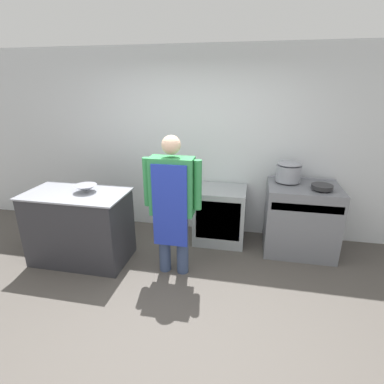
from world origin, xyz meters
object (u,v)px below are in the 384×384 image
object	(u,v)px
mixing_bowl	(86,188)
stove	(300,219)
fridge_unit	(220,215)
saute_pan	(322,187)
stock_pot	(289,171)
person_cook	(172,199)

from	to	relation	value
mixing_bowl	stove	bearing A→B (deg)	15.45
fridge_unit	mixing_bowl	bearing A→B (deg)	-152.84
stove	saute_pan	bearing A→B (deg)	-33.59
stock_pot	saute_pan	bearing A→B (deg)	-32.24
fridge_unit	person_cook	distance (m)	1.16
fridge_unit	saute_pan	distance (m)	1.42
fridge_unit	stock_pot	xyz separation A→B (m)	(0.89, 0.05, 0.69)
fridge_unit	saute_pan	xyz separation A→B (m)	(1.28, -0.20, 0.58)
stove	fridge_unit	distance (m)	1.10
stove	stock_pot	size ratio (longest dim) A/B	2.94
stove	fridge_unit	bearing A→B (deg)	176.16
fridge_unit	stock_pot	bearing A→B (deg)	3.27
mixing_bowl	person_cook	bearing A→B (deg)	-4.84
person_cook	stock_pot	xyz separation A→B (m)	(1.35, 0.96, 0.13)
stove	saute_pan	size ratio (longest dim) A/B	3.67
mixing_bowl	saute_pan	world-z (taller)	mixing_bowl
mixing_bowl	saute_pan	xyz separation A→B (m)	(2.87, 0.62, 0.01)
person_cook	saute_pan	bearing A→B (deg)	22.36
stove	stock_pot	xyz separation A→B (m)	(-0.21, 0.12, 0.62)
stove	person_cook	size ratio (longest dim) A/B	0.57
saute_pan	stock_pot	bearing A→B (deg)	147.76
stove	person_cook	world-z (taller)	person_cook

